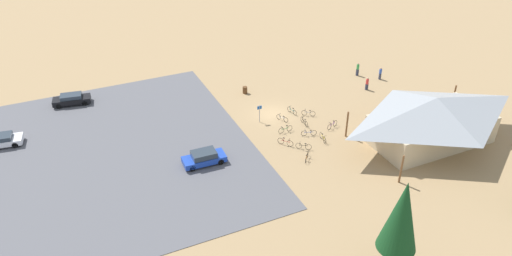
# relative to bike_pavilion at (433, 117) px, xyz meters

# --- Properties ---
(ground) EXTENTS (160.00, 160.00, 0.00)m
(ground) POSITION_rel_bike_pavilion_xyz_m (12.77, -12.46, -3.05)
(ground) COLOR #9E7F56
(ground) RESTS_ON ground
(parking_lot_asphalt) EXTENTS (43.17, 32.28, 0.05)m
(parking_lot_asphalt) POSITION_rel_bike_pavilion_xyz_m (39.21, -11.88, -3.02)
(parking_lot_asphalt) COLOR #56565B
(parking_lot_asphalt) RESTS_ON ground
(bike_pavilion) EXTENTS (15.76, 9.56, 5.31)m
(bike_pavilion) POSITION_rel_bike_pavilion_xyz_m (0.00, 0.00, 0.00)
(bike_pavilion) COLOR #C6B28E
(bike_pavilion) RESTS_ON ground
(trash_bin) EXTENTS (0.60, 0.60, 0.90)m
(trash_bin) POSITION_rel_bike_pavilion_xyz_m (13.60, -18.78, -2.60)
(trash_bin) COLOR brown
(trash_bin) RESTS_ON ground
(lot_sign) EXTENTS (0.56, 0.08, 2.20)m
(lot_sign) POSITION_rel_bike_pavilion_xyz_m (15.01, -11.39, -1.64)
(lot_sign) COLOR #99999E
(lot_sign) RESTS_ON ground
(pine_mideast) EXTENTS (2.92, 2.92, 8.61)m
(pine_mideast) POSITION_rel_bike_pavilion_xyz_m (15.46, 13.18, 2.54)
(pine_mideast) COLOR brown
(pine_mideast) RESTS_ON ground
(bicycle_black_by_bin) EXTENTS (1.40, 1.07, 0.78)m
(bicycle_black_by_bin) POSITION_rel_bike_pavilion_xyz_m (13.17, -4.30, -2.68)
(bicycle_black_by_bin) COLOR black
(bicycle_black_by_bin) RESTS_ON ground
(bicycle_purple_mid_cluster) EXTENTS (1.69, 0.71, 0.87)m
(bicycle_purple_mid_cluster) POSITION_rel_bike_pavilion_xyz_m (8.04, -6.71, -2.66)
(bicycle_purple_mid_cluster) COLOR black
(bicycle_purple_mid_cluster) RESTS_ON ground
(bicycle_orange_front_row) EXTENTS (1.13, 1.35, 0.74)m
(bicycle_orange_front_row) POSITION_rel_bike_pavilion_xyz_m (13.83, -2.44, -2.70)
(bicycle_orange_front_row) COLOR black
(bicycle_orange_front_row) RESTS_ON ground
(bicycle_silver_trailside) EXTENTS (1.36, 1.02, 0.79)m
(bicycle_silver_trailside) POSITION_rel_bike_pavilion_xyz_m (9.12, -10.27, -2.69)
(bicycle_silver_trailside) COLOR black
(bicycle_silver_trailside) RESTS_ON ground
(bicycle_red_yard_front) EXTENTS (1.18, 1.46, 0.88)m
(bicycle_red_yard_front) POSITION_rel_bike_pavilion_xyz_m (14.55, -5.78, -2.65)
(bicycle_red_yard_front) COLOR black
(bicycle_red_yard_front) RESTS_ON ground
(bicycle_green_yard_right) EXTENTS (1.80, 0.48, 0.85)m
(bicycle_green_yard_right) POSITION_rel_bike_pavilion_xyz_m (13.33, -8.12, -2.67)
(bicycle_green_yard_right) COLOR black
(bicycle_green_yard_right) RESTS_ON ground
(bicycle_blue_yard_left) EXTENTS (1.68, 0.68, 0.79)m
(bicycle_blue_yard_left) POSITION_rel_bike_pavilion_xyz_m (11.31, -6.38, -2.69)
(bicycle_blue_yard_left) COLOR black
(bicycle_blue_yard_left) RESTS_ON ground
(bicycle_teal_edge_south) EXTENTS (0.55, 1.60, 0.81)m
(bicycle_teal_edge_south) POSITION_rel_bike_pavilion_xyz_m (10.61, -11.57, -2.70)
(bicycle_teal_edge_south) COLOR black
(bicycle_teal_edge_south) RESTS_ON ground
(bicycle_yellow_lone_east) EXTENTS (0.48, 1.71, 0.85)m
(bicycle_yellow_lone_east) POSITION_rel_bike_pavilion_xyz_m (10.46, -4.83, -2.65)
(bicycle_yellow_lone_east) COLOR black
(bicycle_yellow_lone_east) RESTS_ON ground
(bicycle_white_edge_north) EXTENTS (0.78, 1.53, 0.76)m
(bicycle_white_edge_north) POSITION_rel_bike_pavilion_xyz_m (12.48, -10.51, -2.71)
(bicycle_white_edge_north) COLOR black
(bicycle_white_edge_north) RESTS_ON ground
(bicycle_black_lone_west) EXTENTS (0.48, 1.76, 0.83)m
(bicycle_black_lone_west) POSITION_rel_bike_pavilion_xyz_m (10.58, -8.70, -2.68)
(bicycle_black_lone_west) COLOR black
(bicycle_black_lone_west) RESTS_ON ground
(car_black_inner_stall) EXTENTS (4.67, 2.45, 1.33)m
(car_black_inner_stall) POSITION_rel_bike_pavilion_xyz_m (34.22, -24.93, -2.33)
(car_black_inner_stall) COLOR black
(car_black_inner_stall) RESTS_ON parking_lot_asphalt
(car_blue_near_entry) EXTENTS (4.41, 2.00, 1.41)m
(car_blue_near_entry) POSITION_rel_bike_pavilion_xyz_m (23.62, -6.18, -2.30)
(car_blue_near_entry) COLOR #1E42B2
(car_blue_near_entry) RESTS_ON parking_lot_asphalt
(car_white_end_stall) EXTENTS (4.72, 2.55, 1.26)m
(car_white_end_stall) POSITION_rel_bike_pavilion_xyz_m (42.32, -18.41, -2.36)
(car_white_end_stall) COLOR white
(car_white_end_stall) RESTS_ON parking_lot_asphalt
(visitor_crossing_yard) EXTENTS (0.36, 0.36, 1.88)m
(visitor_crossing_yard) POSITION_rel_bike_pavilion_xyz_m (-2.66, -17.17, -2.06)
(visitor_crossing_yard) COLOR #2D3347
(visitor_crossing_yard) RESTS_ON ground
(visitor_at_bikes) EXTENTS (0.36, 0.38, 1.72)m
(visitor_at_bikes) POSITION_rel_bike_pavilion_xyz_m (-4.77, -14.89, -2.15)
(visitor_at_bikes) COLOR #2D3347
(visitor_at_bikes) RESTS_ON ground
(visitor_near_lot) EXTENTS (0.36, 0.36, 1.75)m
(visitor_near_lot) POSITION_rel_bike_pavilion_xyz_m (-1.25, -13.03, -2.13)
(visitor_near_lot) COLOR #2D3347
(visitor_near_lot) RESTS_ON ground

